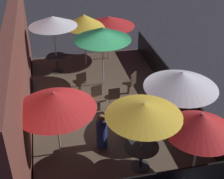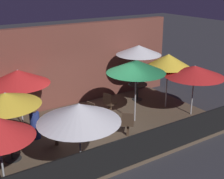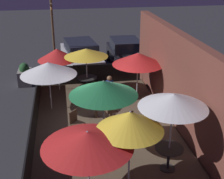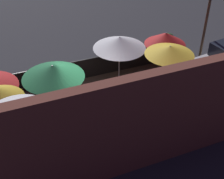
% 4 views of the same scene
% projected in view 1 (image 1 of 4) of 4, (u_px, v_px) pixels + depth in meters
% --- Properties ---
extents(ground_plane, '(60.00, 60.00, 0.00)m').
position_uv_depth(ground_plane, '(106.00, 107.00, 11.42)').
color(ground_plane, '#2D2D33').
extents(patio_deck, '(8.92, 5.18, 0.12)m').
position_uv_depth(patio_deck, '(106.00, 106.00, 11.39)').
color(patio_deck, brown).
rests_on(patio_deck, ground_plane).
extents(building_wall, '(10.52, 0.36, 3.51)m').
position_uv_depth(building_wall, '(19.00, 73.00, 9.98)').
color(building_wall, brown).
rests_on(building_wall, ground_plane).
extents(fence_front, '(8.72, 0.05, 0.95)m').
position_uv_depth(fence_front, '(172.00, 85.00, 11.58)').
color(fence_front, black).
rests_on(fence_front, patio_deck).
extents(patio_umbrella_0, '(1.95, 1.95, 2.46)m').
position_uv_depth(patio_umbrella_0, '(53.00, 21.00, 12.31)').
color(patio_umbrella_0, '#B2B2B7').
rests_on(patio_umbrella_0, patio_deck).
extents(patio_umbrella_1, '(1.98, 1.98, 2.12)m').
position_uv_depth(patio_umbrella_1, '(144.00, 110.00, 7.73)').
color(patio_umbrella_1, '#B2B2B7').
rests_on(patio_umbrella_1, patio_deck).
extents(patio_umbrella_2, '(2.16, 2.16, 2.39)m').
position_uv_depth(patio_umbrella_2, '(102.00, 33.00, 11.48)').
color(patio_umbrella_2, '#B2B2B7').
rests_on(patio_umbrella_2, patio_deck).
extents(patio_umbrella_3, '(1.81, 1.81, 2.02)m').
position_uv_depth(patio_umbrella_3, '(201.00, 123.00, 7.59)').
color(patio_umbrella_3, '#B2B2B7').
rests_on(patio_umbrella_3, patio_deck).
extents(patio_umbrella_4, '(1.78, 1.78, 2.28)m').
position_uv_depth(patio_umbrella_4, '(84.00, 21.00, 13.09)').
color(patio_umbrella_4, '#B2B2B7').
rests_on(patio_umbrella_4, patio_deck).
extents(patio_umbrella_5, '(2.26, 2.26, 2.04)m').
position_uv_depth(patio_umbrella_5, '(181.00, 80.00, 9.32)').
color(patio_umbrella_5, '#B2B2B7').
rests_on(patio_umbrella_5, patio_deck).
extents(patio_umbrella_6, '(2.30, 2.30, 2.00)m').
position_uv_depth(patio_umbrella_6, '(109.00, 21.00, 13.69)').
color(patio_umbrella_6, '#B2B2B7').
rests_on(patio_umbrella_6, patio_deck).
extents(patio_umbrella_7, '(2.22, 2.22, 2.12)m').
position_uv_depth(patio_umbrella_7, '(55.00, 101.00, 8.21)').
color(patio_umbrella_7, '#B2B2B7').
rests_on(patio_umbrella_7, patio_deck).
extents(dining_table_0, '(0.84, 0.84, 0.74)m').
position_uv_depth(dining_table_0, '(57.00, 59.00, 13.19)').
color(dining_table_0, black).
rests_on(dining_table_0, patio_deck).
extents(dining_table_1, '(0.94, 0.94, 0.75)m').
position_uv_depth(dining_table_1, '(141.00, 150.00, 8.43)').
color(dining_table_1, black).
rests_on(dining_table_1, patio_deck).
extents(patio_chair_0, '(0.52, 0.52, 0.93)m').
position_uv_depth(patio_chair_0, '(80.00, 82.00, 11.73)').
color(patio_chair_0, '#4C3828').
rests_on(patio_chair_0, patio_deck).
extents(patio_chair_1, '(0.48, 0.48, 0.92)m').
position_uv_depth(patio_chair_1, '(98.00, 97.00, 10.84)').
color(patio_chair_1, '#4C3828').
rests_on(patio_chair_1, patio_deck).
extents(patio_chair_2, '(0.42, 0.42, 0.94)m').
position_uv_depth(patio_chair_2, '(115.00, 100.00, 10.64)').
color(patio_chair_2, '#4C3828').
rests_on(patio_chair_2, patio_deck).
extents(patio_chair_3, '(0.41, 0.41, 0.94)m').
position_uv_depth(patio_chair_3, '(125.00, 120.00, 9.72)').
color(patio_chair_3, '#4C3828').
rests_on(patio_chair_3, patio_deck).
extents(patio_chair_4, '(0.57, 0.57, 0.92)m').
position_uv_depth(patio_chair_4, '(131.00, 82.00, 11.71)').
color(patio_chair_4, '#4C3828').
rests_on(patio_chair_4, patio_deck).
extents(patron_0, '(0.46, 0.46, 1.16)m').
position_uv_depth(patron_0, '(102.00, 132.00, 9.18)').
color(patron_0, navy).
rests_on(patron_0, patio_deck).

